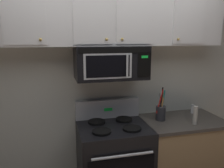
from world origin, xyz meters
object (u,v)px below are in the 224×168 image
(spice_jar, at_px, (158,112))
(stove_range, at_px, (113,162))
(utensil_crock_charcoal, at_px, (161,111))
(salt_shaker, at_px, (192,109))
(over_range_microwave, at_px, (111,62))
(pepper_mill, at_px, (195,115))

(spice_jar, bearing_deg, stove_range, -163.59)
(utensil_crock_charcoal, bearing_deg, stove_range, -175.33)
(salt_shaker, bearing_deg, over_range_microwave, -176.99)
(over_range_microwave, xyz_separation_m, salt_shaker, (1.07, 0.06, -0.62))
(salt_shaker, distance_m, pepper_mill, 0.39)
(stove_range, distance_m, salt_shaker, 1.19)
(utensil_crock_charcoal, height_order, salt_shaker, utensil_crock_charcoal)
(spice_jar, bearing_deg, salt_shaker, -0.46)
(stove_range, height_order, utensil_crock_charcoal, utensil_crock_charcoal)
(pepper_mill, bearing_deg, stove_range, 169.11)
(stove_range, relative_size, utensil_crock_charcoal, 2.91)
(over_range_microwave, height_order, salt_shaker, over_range_microwave)
(stove_range, bearing_deg, salt_shaker, 9.17)
(utensil_crock_charcoal, height_order, spice_jar, utensil_crock_charcoal)
(salt_shaker, bearing_deg, spice_jar, 179.54)
(over_range_microwave, relative_size, salt_shaker, 6.79)
(spice_jar, bearing_deg, over_range_microwave, -174.28)
(salt_shaker, relative_size, spice_jar, 1.12)
(stove_range, bearing_deg, utensil_crock_charcoal, 4.67)
(stove_range, height_order, over_range_microwave, over_range_microwave)
(over_range_microwave, xyz_separation_m, utensil_crock_charcoal, (0.58, -0.07, -0.57))
(stove_range, xyz_separation_m, salt_shaker, (1.07, 0.17, 0.49))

